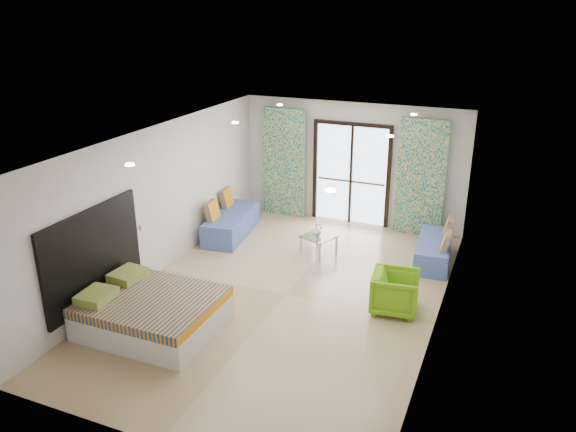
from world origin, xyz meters
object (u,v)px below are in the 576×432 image
at_px(bed, 151,312).
at_px(armchair, 395,290).
at_px(coffee_table, 319,238).
at_px(daybed_right, 434,250).
at_px(daybed_left, 231,223).

distance_m(bed, armchair, 3.83).
height_order(bed, coffee_table, bed).
bearing_deg(armchair, daybed_right, -14.86).
height_order(bed, daybed_right, daybed_right).
height_order(daybed_right, coffee_table, daybed_right).
bearing_deg(daybed_right, daybed_left, 179.84).
bearing_deg(armchair, daybed_left, 58.58).
xyz_separation_m(bed, daybed_left, (-0.64, 3.74, -0.01)).
xyz_separation_m(bed, daybed_right, (3.59, 4.07, -0.04)).
height_order(coffee_table, armchair, armchair).
relative_size(bed, coffee_table, 2.62).
bearing_deg(armchair, bed, 113.61).
bearing_deg(bed, daybed_left, 99.70).
bearing_deg(coffee_table, armchair, -40.59).
xyz_separation_m(daybed_left, coffee_table, (2.06, -0.18, 0.06)).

